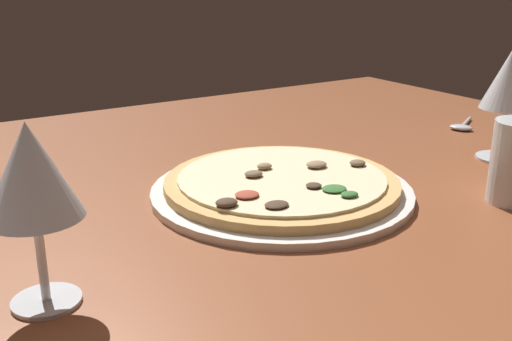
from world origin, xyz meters
TOP-DOWN VIEW (x-y plane):
  - dining_table at (0.00, 0.00)cm, footprint 150.00×110.00cm
  - pizza_main at (4.49, -5.17)cm, footprint 33.41×33.41cm
  - wine_glass_far at (41.40, -10.45)cm, footprint 8.03×8.03cm
  - wine_glass_near at (-27.90, -15.75)cm, footprint 8.15×8.15cm
  - spoon at (51.41, 4.83)cm, footprint 9.87×6.81cm

SIDE VIEW (x-z plane):
  - dining_table at x=0.00cm, z-range 0.00..4.00cm
  - spoon at x=51.41cm, z-range 3.96..4.96cm
  - pizza_main at x=4.49cm, z-range 3.53..6.91cm
  - wine_glass_near at x=-27.90cm, z-range 7.59..23.88cm
  - wine_glass_far at x=41.40cm, z-range 7.39..24.34cm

